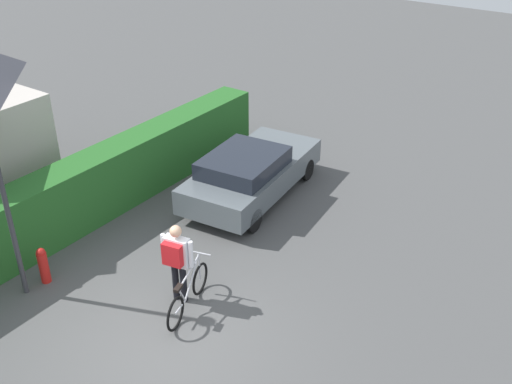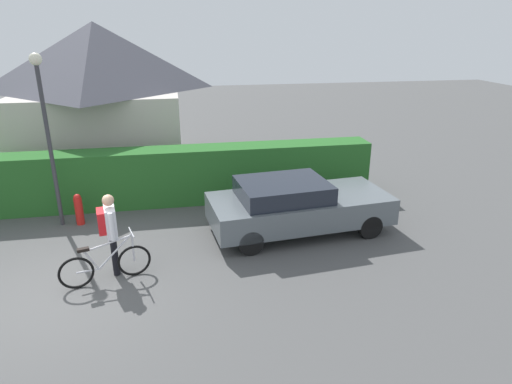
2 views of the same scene
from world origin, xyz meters
name	(u,v)px [view 2 (image 2 of 2)]	position (x,y,z in m)	size (l,w,h in m)	color
ground_plane	(55,296)	(0.00, 0.00, 0.00)	(60.00, 60.00, 0.00)	#4D4D4D
hedge_row	(88,181)	(0.00, 4.40, 0.78)	(15.84, 0.90, 1.56)	#266225
house_distant	(101,95)	(-0.02, 8.43, 2.49)	(5.42, 5.34, 4.85)	beige
parked_car_near	(296,205)	(5.16, 1.90, 0.69)	(4.47, 2.28, 1.32)	slate
bicycle	(106,265)	(0.92, 0.34, 0.37)	(1.70, 0.65, 0.97)	black
person_rider	(109,227)	(1.02, 0.66, 1.04)	(0.41, 0.67, 1.70)	black
street_lamp	(45,119)	(-0.55, 3.34, 2.70)	(0.28, 0.28, 4.18)	#38383D
fire_hydrant	(79,209)	(-0.10, 3.29, 0.41)	(0.20, 0.20, 0.81)	red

